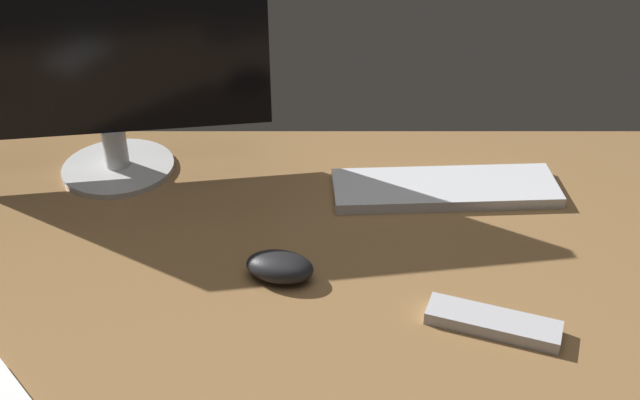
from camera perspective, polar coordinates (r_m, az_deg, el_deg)
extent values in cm
cube|color=olive|center=(118.27, -3.05, -5.02)|extent=(140.00, 84.00, 2.00)
cylinder|color=silver|center=(144.34, -14.66, 2.26)|extent=(19.69, 19.69, 1.07)
cylinder|color=silver|center=(142.38, -14.89, 3.67)|extent=(4.20, 4.20, 7.06)
cube|color=black|center=(133.96, -16.13, 11.28)|extent=(55.00, 10.01, 33.74)
cube|color=silver|center=(134.78, 8.85, 0.88)|extent=(38.47, 13.65, 1.91)
ellipsoid|color=black|center=(113.88, -3.28, -4.87)|extent=(11.29, 8.59, 3.93)
cube|color=#B7B7BC|center=(108.53, 12.27, -8.67)|extent=(18.38, 10.64, 1.89)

